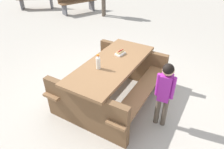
{
  "coord_description": "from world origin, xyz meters",
  "views": [
    {
      "loc": [
        -2.52,
        -1.25,
        2.38
      ],
      "look_at": [
        0.0,
        0.0,
        0.52
      ],
      "focal_mm": 32.35,
      "sensor_mm": 36.0,
      "label": 1
    }
  ],
  "objects": [
    {
      "name": "park_bench_near",
      "position": [
        4.23,
        3.62,
        0.45
      ],
      "size": [
        1.51,
        1.06,
        0.85
      ],
      "color": "brown",
      "rests_on": "ground"
    },
    {
      "name": "ground_plane",
      "position": [
        0.0,
        0.0,
        0.0
      ],
      "size": [
        30.0,
        30.0,
        0.0
      ],
      "primitive_type": "plane",
      "color": "#ADA599",
      "rests_on": "ground"
    },
    {
      "name": "child_in_coat",
      "position": [
        -0.2,
        -0.92,
        0.69
      ],
      "size": [
        0.17,
        0.27,
        1.08
      ],
      "color": "brown",
      "rests_on": "ground"
    },
    {
      "name": "picnic_table",
      "position": [
        0.0,
        0.0,
        0.44
      ],
      "size": [
        1.89,
        1.52,
        0.75
      ],
      "color": "brown",
      "rests_on": "ground"
    },
    {
      "name": "hotdog_tray",
      "position": [
        0.32,
        0.0,
        0.78
      ],
      "size": [
        0.2,
        0.15,
        0.08
      ],
      "color": "white",
      "rests_on": "picnic_table"
    },
    {
      "name": "soda_bottle",
      "position": [
        -0.25,
        0.11,
        0.86
      ],
      "size": [
        0.07,
        0.07,
        0.24
      ],
      "color": "silver",
      "rests_on": "picnic_table"
    }
  ]
}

